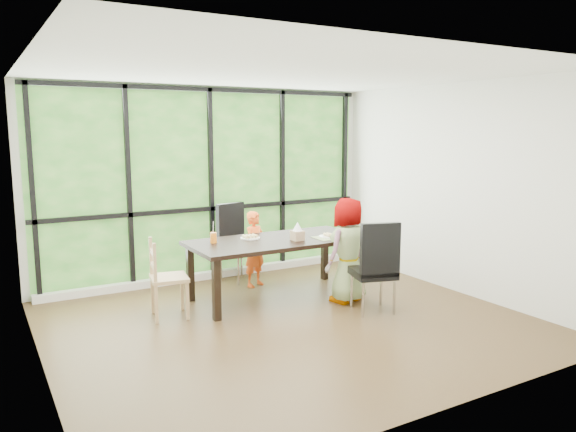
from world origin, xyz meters
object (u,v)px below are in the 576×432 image
object	(u,v)px
green_cup	(351,231)
white_mug	(340,228)
orange_cup	(213,238)
dining_table	(277,268)
chair_window_leather	(240,242)
tissue_box	(297,235)
plate_near	(328,237)
chair_interior_leather	(373,266)
chair_end_beech	(169,278)
plate_far	(250,238)
child_toddler	(255,249)
child_older	(346,250)

from	to	relation	value
green_cup	white_mug	bearing A→B (deg)	78.43
white_mug	orange_cup	bearing A→B (deg)	175.51
dining_table	chair_window_leather	size ratio (longest dim) A/B	2.03
white_mug	tissue_box	distance (m)	0.85
plate_near	chair_window_leather	bearing A→B (deg)	120.13
dining_table	chair_interior_leather	distance (m)	1.26
chair_interior_leather	chair_end_beech	xyz separation A→B (m)	(-2.11, 1.01, -0.09)
dining_table	chair_interior_leather	world-z (taller)	chair_interior_leather
white_mug	chair_window_leather	bearing A→B (deg)	138.83
plate_far	tissue_box	bearing A→B (deg)	-39.38
child_toddler	white_mug	size ratio (longest dim) A/B	12.54
chair_interior_leather	orange_cup	distance (m)	1.94
plate_far	green_cup	world-z (taller)	green_cup
child_older	plate_near	xyz separation A→B (m)	(-0.02, 0.37, 0.11)
dining_table	tissue_box	bearing A→B (deg)	-43.53
chair_interior_leather	plate_far	bearing A→B (deg)	-34.98
chair_end_beech	green_cup	distance (m)	2.39
chair_interior_leather	green_cup	distance (m)	0.83
orange_cup	child_older	bearing A→B (deg)	-28.33
chair_interior_leather	tissue_box	world-z (taller)	chair_interior_leather
chair_interior_leather	child_older	xyz separation A→B (m)	(-0.05, 0.45, 0.11)
chair_end_beech	dining_table	bearing A→B (deg)	-79.25
chair_end_beech	child_toddler	bearing A→B (deg)	-55.76
plate_near	orange_cup	bearing A→B (deg)	164.17
chair_interior_leather	child_toddler	bearing A→B (deg)	-50.33
child_toddler	tissue_box	world-z (taller)	child_toddler
chair_interior_leather	white_mug	distance (m)	1.15
child_toddler	tissue_box	bearing A→B (deg)	-100.91
chair_window_leather	white_mug	xyz separation A→B (m)	(1.06, -0.93, 0.25)
chair_window_leather	green_cup	distance (m)	1.63
child_toddler	tissue_box	xyz separation A→B (m)	(0.19, -0.80, 0.30)
dining_table	chair_end_beech	distance (m)	1.41
green_cup	child_toddler	bearing A→B (deg)	136.18
child_toddler	chair_window_leather	bearing A→B (deg)	75.01
child_older	orange_cup	size ratio (longest dim) A/B	10.21
chair_end_beech	child_toddler	world-z (taller)	child_toddler
chair_window_leather	plate_near	bearing A→B (deg)	-74.94
chair_interior_leather	chair_end_beech	world-z (taller)	chair_interior_leather
chair_end_beech	child_toddler	xyz separation A→B (m)	(1.41, 0.64, 0.06)
chair_end_beech	green_cup	world-z (taller)	chair_end_beech
child_toddler	green_cup	xyz separation A→B (m)	(0.94, -0.90, 0.31)
chair_interior_leather	tissue_box	size ratio (longest dim) A/B	7.81
green_cup	tissue_box	bearing A→B (deg)	172.31
dining_table	child_toddler	size ratio (longest dim) A/B	2.15
chair_end_beech	white_mug	size ratio (longest dim) A/B	11.02
child_toddler	orange_cup	bearing A→B (deg)	-175.44
plate_far	child_toddler	bearing A→B (deg)	56.53
child_toddler	child_older	bearing A→B (deg)	-85.74
white_mug	plate_far	bearing A→B (deg)	173.32
chair_interior_leather	dining_table	bearing A→B (deg)	-39.15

